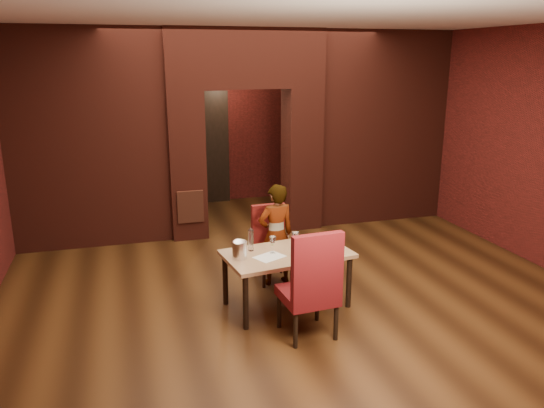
{
  "coord_description": "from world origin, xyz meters",
  "views": [
    {
      "loc": [
        -1.92,
        -6.16,
        2.77
      ],
      "look_at": [
        -0.14,
        0.0,
        0.99
      ],
      "focal_mm": 35.0,
      "sensor_mm": 36.0,
      "label": 1
    }
  ],
  "objects_px": {
    "dining_table": "(287,279)",
    "wine_glass_a": "(273,245)",
    "wine_glass_c": "(299,246)",
    "person_seated": "(276,235)",
    "wine_bucket": "(240,250)",
    "wine_glass_b": "(295,242)",
    "potted_plant": "(316,254)",
    "water_bottle": "(251,240)",
    "chair_near": "(308,282)",
    "chair_far": "(273,245)"
  },
  "relations": [
    {
      "from": "dining_table",
      "to": "wine_glass_a",
      "type": "relative_size",
      "value": 7.15
    },
    {
      "from": "wine_glass_a",
      "to": "wine_glass_c",
      "type": "xyz_separation_m",
      "value": [
        0.27,
        -0.11,
        0.0
      ]
    },
    {
      "from": "person_seated",
      "to": "wine_bucket",
      "type": "distance_m",
      "value": 0.94
    },
    {
      "from": "person_seated",
      "to": "wine_glass_b",
      "type": "relative_size",
      "value": 5.89
    },
    {
      "from": "person_seated",
      "to": "potted_plant",
      "type": "xyz_separation_m",
      "value": [
        0.63,
        0.24,
        -0.42
      ]
    },
    {
      "from": "dining_table",
      "to": "water_bottle",
      "type": "distance_m",
      "value": 0.61
    },
    {
      "from": "chair_near",
      "to": "dining_table",
      "type": "bearing_deg",
      "value": -93.91
    },
    {
      "from": "person_seated",
      "to": "wine_bucket",
      "type": "bearing_deg",
      "value": 40.5
    },
    {
      "from": "wine_glass_a",
      "to": "wine_glass_c",
      "type": "bearing_deg",
      "value": -21.99
    },
    {
      "from": "chair_near",
      "to": "wine_bucket",
      "type": "bearing_deg",
      "value": -52.65
    },
    {
      "from": "person_seated",
      "to": "wine_glass_c",
      "type": "height_order",
      "value": "person_seated"
    },
    {
      "from": "wine_glass_a",
      "to": "water_bottle",
      "type": "distance_m",
      "value": 0.26
    },
    {
      "from": "chair_near",
      "to": "wine_glass_c",
      "type": "height_order",
      "value": "chair_near"
    },
    {
      "from": "dining_table",
      "to": "wine_glass_b",
      "type": "height_order",
      "value": "wine_glass_b"
    },
    {
      "from": "potted_plant",
      "to": "wine_glass_b",
      "type": "bearing_deg",
      "value": -124.2
    },
    {
      "from": "wine_bucket",
      "to": "chair_far",
      "type": "bearing_deg",
      "value": 52.2
    },
    {
      "from": "wine_glass_a",
      "to": "wine_glass_b",
      "type": "bearing_deg",
      "value": 0.12
    },
    {
      "from": "wine_glass_a",
      "to": "chair_near",
      "type": "bearing_deg",
      "value": -76.11
    },
    {
      "from": "chair_far",
      "to": "water_bottle",
      "type": "xyz_separation_m",
      "value": [
        -0.43,
        -0.57,
        0.3
      ]
    },
    {
      "from": "dining_table",
      "to": "chair_far",
      "type": "relative_size",
      "value": 1.45
    },
    {
      "from": "chair_near",
      "to": "person_seated",
      "type": "height_order",
      "value": "person_seated"
    },
    {
      "from": "wine_glass_a",
      "to": "potted_plant",
      "type": "relative_size",
      "value": 0.43
    },
    {
      "from": "wine_glass_a",
      "to": "wine_glass_b",
      "type": "xyz_separation_m",
      "value": [
        0.26,
        0.0,
        0.01
      ]
    },
    {
      "from": "dining_table",
      "to": "chair_far",
      "type": "distance_m",
      "value": 0.75
    },
    {
      "from": "wine_bucket",
      "to": "dining_table",
      "type": "bearing_deg",
      "value": 4.55
    },
    {
      "from": "dining_table",
      "to": "chair_far",
      "type": "xyz_separation_m",
      "value": [
        0.05,
        0.74,
        0.16
      ]
    },
    {
      "from": "dining_table",
      "to": "potted_plant",
      "type": "distance_m",
      "value": 1.14
    },
    {
      "from": "wine_glass_b",
      "to": "potted_plant",
      "type": "bearing_deg",
      "value": 55.8
    },
    {
      "from": "chair_far",
      "to": "person_seated",
      "type": "height_order",
      "value": "person_seated"
    },
    {
      "from": "dining_table",
      "to": "wine_glass_a",
      "type": "xyz_separation_m",
      "value": [
        -0.16,
        0.01,
        0.43
      ]
    },
    {
      "from": "dining_table",
      "to": "potted_plant",
      "type": "xyz_separation_m",
      "value": [
        0.7,
        0.89,
        -0.1
      ]
    },
    {
      "from": "chair_near",
      "to": "wine_glass_b",
      "type": "height_order",
      "value": "chair_near"
    },
    {
      "from": "wine_bucket",
      "to": "chair_near",
      "type": "bearing_deg",
      "value": -48.26
    },
    {
      "from": "wine_glass_a",
      "to": "wine_glass_c",
      "type": "relative_size",
      "value": 0.99
    },
    {
      "from": "wine_glass_a",
      "to": "person_seated",
      "type": "bearing_deg",
      "value": 70.29
    },
    {
      "from": "chair_near",
      "to": "wine_bucket",
      "type": "relative_size",
      "value": 5.89
    },
    {
      "from": "person_seated",
      "to": "wine_bucket",
      "type": "height_order",
      "value": "person_seated"
    },
    {
      "from": "water_bottle",
      "to": "dining_table",
      "type": "bearing_deg",
      "value": -23.2
    },
    {
      "from": "wine_bucket",
      "to": "potted_plant",
      "type": "bearing_deg",
      "value": 36.84
    },
    {
      "from": "chair_near",
      "to": "wine_glass_a",
      "type": "xyz_separation_m",
      "value": [
        -0.17,
        0.68,
        0.17
      ]
    },
    {
      "from": "chair_near",
      "to": "wine_glass_a",
      "type": "distance_m",
      "value": 0.73
    },
    {
      "from": "chair_near",
      "to": "water_bottle",
      "type": "relative_size",
      "value": 4.41
    },
    {
      "from": "person_seated",
      "to": "wine_bucket",
      "type": "relative_size",
      "value": 6.56
    },
    {
      "from": "wine_glass_a",
      "to": "potted_plant",
      "type": "xyz_separation_m",
      "value": [
        0.86,
        0.88,
        -0.52
      ]
    },
    {
      "from": "chair_far",
      "to": "potted_plant",
      "type": "relative_size",
      "value": 2.12
    },
    {
      "from": "dining_table",
      "to": "wine_glass_b",
      "type": "distance_m",
      "value": 0.45
    },
    {
      "from": "wine_glass_c",
      "to": "water_bottle",
      "type": "xyz_separation_m",
      "value": [
        -0.48,
        0.26,
        0.03
      ]
    },
    {
      "from": "wine_glass_a",
      "to": "potted_plant",
      "type": "distance_m",
      "value": 1.34
    },
    {
      "from": "wine_bucket",
      "to": "wine_glass_a",
      "type": "bearing_deg",
      "value": 8.41
    },
    {
      "from": "water_bottle",
      "to": "wine_glass_a",
      "type": "bearing_deg",
      "value": -34.77
    }
  ]
}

